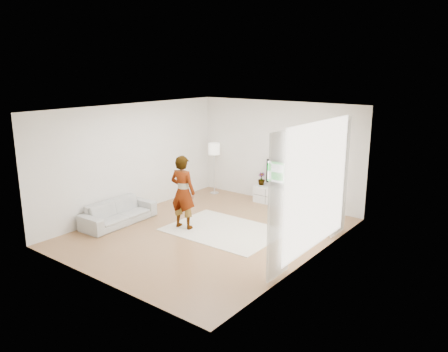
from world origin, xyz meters
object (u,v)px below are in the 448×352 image
Objects in this scene: television at (284,174)px; sofa at (119,212)px; media_console at (283,197)px; floor_lamp at (214,151)px; player at (183,192)px; rug at (224,230)px.

sofa is at bearing -123.36° from television.
television is 0.58× the size of sofa.
media_console is 1.09× the size of floor_lamp.
player is (-0.97, -2.96, -0.00)m from television.
rug is (-0.12, -2.49, -0.23)m from media_console.
television is 3.11m from player.
floor_lamp reaches higher than sofa.
sofa is (-2.42, -3.65, 0.04)m from media_console.
television is 2.28m from floor_lamp.
rug is 1.69× the size of floor_lamp.
floor_lamp is at bearing -174.70° from media_console.
floor_lamp is at bearing -74.09° from player.
floor_lamp is at bearing -5.38° from sofa.
sofa is (-2.42, -3.68, -0.60)m from television.
player is at bearing -65.10° from floor_lamp.
sofa is at bearing 17.38° from player.
player is 1.14× the size of floor_lamp.
player is 0.91× the size of sofa.
sofa is 1.25× the size of floor_lamp.
media_console is at bearing -90.00° from television.
sofa is (-2.30, -1.16, 0.27)m from rug.
player reaches higher than floor_lamp.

